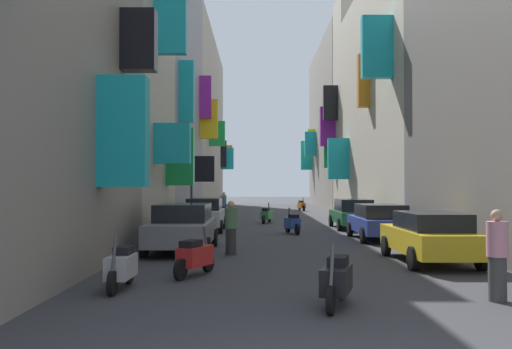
{
  "coord_description": "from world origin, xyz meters",
  "views": [
    {
      "loc": [
        -1.17,
        -4.72,
        2.1
      ],
      "look_at": [
        -1.17,
        19.59,
        2.58
      ],
      "focal_mm": 39.43,
      "sensor_mm": 36.0,
      "label": 1
    }
  ],
  "objects_px": {
    "scooter_green": "(267,215)",
    "scooter_orange": "(302,205)",
    "scooter_blue": "(292,223)",
    "scooter_black": "(337,280)",
    "scooter_silver": "(121,267)",
    "parked_car_yellow": "(430,236)",
    "pedestrian_mid_street": "(231,228)",
    "pedestrian_near_left": "(497,256)",
    "traffic_light_near_corner": "(192,166)",
    "parked_car_grey": "(183,227)",
    "parked_car_blue": "(380,221)",
    "parked_car_green": "(353,213)",
    "pedestrian_crossing": "(222,206)",
    "pedestrian_near_right": "(224,203)",
    "scooter_red": "(195,256)",
    "parked_car_silver": "(204,214)"
  },
  "relations": [
    {
      "from": "scooter_green",
      "to": "pedestrian_near_left",
      "type": "bearing_deg",
      "value": -79.82
    },
    {
      "from": "traffic_light_near_corner",
      "to": "scooter_blue",
      "type": "bearing_deg",
      "value": -48.2
    },
    {
      "from": "parked_car_green",
      "to": "traffic_light_near_corner",
      "type": "height_order",
      "value": "traffic_light_near_corner"
    },
    {
      "from": "scooter_orange",
      "to": "traffic_light_near_corner",
      "type": "xyz_separation_m",
      "value": [
        -7.27,
        -16.68,
        2.71
      ]
    },
    {
      "from": "scooter_green",
      "to": "pedestrian_near_right",
      "type": "bearing_deg",
      "value": 106.22
    },
    {
      "from": "parked_car_blue",
      "to": "parked_car_silver",
      "type": "bearing_deg",
      "value": 149.54
    },
    {
      "from": "parked_car_yellow",
      "to": "pedestrian_crossing",
      "type": "height_order",
      "value": "pedestrian_crossing"
    },
    {
      "from": "parked_car_green",
      "to": "pedestrian_near_left",
      "type": "height_order",
      "value": "pedestrian_near_left"
    },
    {
      "from": "scooter_orange",
      "to": "pedestrian_mid_street",
      "type": "xyz_separation_m",
      "value": [
        -4.57,
        -29.75,
        0.35
      ]
    },
    {
      "from": "scooter_silver",
      "to": "pedestrian_crossing",
      "type": "height_order",
      "value": "pedestrian_crossing"
    },
    {
      "from": "parked_car_blue",
      "to": "traffic_light_near_corner",
      "type": "xyz_separation_m",
      "value": [
        -8.26,
        8.34,
        2.44
      ]
    },
    {
      "from": "parked_car_green",
      "to": "pedestrian_near_right",
      "type": "relative_size",
      "value": 2.73
    },
    {
      "from": "scooter_black",
      "to": "pedestrian_crossing",
      "type": "height_order",
      "value": "pedestrian_crossing"
    },
    {
      "from": "traffic_light_near_corner",
      "to": "parked_car_grey",
      "type": "bearing_deg",
      "value": -84.75
    },
    {
      "from": "parked_car_yellow",
      "to": "parked_car_silver",
      "type": "bearing_deg",
      "value": 123.57
    },
    {
      "from": "scooter_blue",
      "to": "scooter_black",
      "type": "bearing_deg",
      "value": -90.72
    },
    {
      "from": "parked_car_yellow",
      "to": "pedestrian_crossing",
      "type": "relative_size",
      "value": 2.86
    },
    {
      "from": "scooter_silver",
      "to": "pedestrian_near_right",
      "type": "height_order",
      "value": "pedestrian_near_right"
    },
    {
      "from": "scooter_silver",
      "to": "pedestrian_near_left",
      "type": "xyz_separation_m",
      "value": [
        7.11,
        -1.15,
        0.37
      ]
    },
    {
      "from": "parked_car_grey",
      "to": "scooter_red",
      "type": "bearing_deg",
      "value": -79.32
    },
    {
      "from": "scooter_green",
      "to": "traffic_light_near_corner",
      "type": "distance_m",
      "value": 5.03
    },
    {
      "from": "parked_car_blue",
      "to": "pedestrian_near_left",
      "type": "bearing_deg",
      "value": -92.02
    },
    {
      "from": "scooter_blue",
      "to": "pedestrian_near_right",
      "type": "distance_m",
      "value": 17.5
    },
    {
      "from": "parked_car_blue",
      "to": "scooter_silver",
      "type": "relative_size",
      "value": 2.44
    },
    {
      "from": "scooter_orange",
      "to": "pedestrian_near_right",
      "type": "height_order",
      "value": "pedestrian_near_right"
    },
    {
      "from": "parked_car_silver",
      "to": "scooter_red",
      "type": "relative_size",
      "value": 2.51
    },
    {
      "from": "parked_car_grey",
      "to": "scooter_red",
      "type": "height_order",
      "value": "parked_car_grey"
    },
    {
      "from": "parked_car_blue",
      "to": "parked_car_grey",
      "type": "height_order",
      "value": "parked_car_grey"
    },
    {
      "from": "scooter_black",
      "to": "scooter_blue",
      "type": "bearing_deg",
      "value": 89.28
    },
    {
      "from": "parked_car_grey",
      "to": "scooter_silver",
      "type": "bearing_deg",
      "value": -93.27
    },
    {
      "from": "parked_car_yellow",
      "to": "pedestrian_mid_street",
      "type": "bearing_deg",
      "value": 162.1
    },
    {
      "from": "parked_car_green",
      "to": "scooter_orange",
      "type": "xyz_separation_m",
      "value": [
        -0.91,
        19.42,
        -0.29
      ]
    },
    {
      "from": "scooter_blue",
      "to": "traffic_light_near_corner",
      "type": "distance_m",
      "value": 8.05
    },
    {
      "from": "scooter_green",
      "to": "pedestrian_mid_street",
      "type": "xyz_separation_m",
      "value": [
        -1.35,
        -14.26,
        0.35
      ]
    },
    {
      "from": "scooter_green",
      "to": "traffic_light_near_corner",
      "type": "relative_size",
      "value": 0.42
    },
    {
      "from": "parked_car_green",
      "to": "traffic_light_near_corner",
      "type": "relative_size",
      "value": 0.94
    },
    {
      "from": "pedestrian_mid_street",
      "to": "scooter_black",
      "type": "bearing_deg",
      "value": -73.41
    },
    {
      "from": "parked_car_yellow",
      "to": "traffic_light_near_corner",
      "type": "xyz_separation_m",
      "value": [
        -8.19,
        14.84,
        2.44
      ]
    },
    {
      "from": "traffic_light_near_corner",
      "to": "pedestrian_near_left",
      "type": "bearing_deg",
      "value": -68.48
    },
    {
      "from": "scooter_orange",
      "to": "scooter_blue",
      "type": "bearing_deg",
      "value": -95.67
    },
    {
      "from": "parked_car_grey",
      "to": "pedestrian_mid_street",
      "type": "xyz_separation_m",
      "value": [
        1.59,
        -0.88,
        0.02
      ]
    },
    {
      "from": "pedestrian_near_right",
      "to": "pedestrian_crossing",
      "type": "bearing_deg",
      "value": -88.29
    },
    {
      "from": "scooter_green",
      "to": "scooter_orange",
      "type": "xyz_separation_m",
      "value": [
        3.21,
        15.49,
        -0.0
      ]
    },
    {
      "from": "scooter_black",
      "to": "pedestrian_near_left",
      "type": "distance_m",
      "value": 3.03
    },
    {
      "from": "scooter_green",
      "to": "pedestrian_near_left",
      "type": "height_order",
      "value": "pedestrian_near_left"
    },
    {
      "from": "parked_car_silver",
      "to": "scooter_blue",
      "type": "height_order",
      "value": "parked_car_silver"
    },
    {
      "from": "scooter_blue",
      "to": "pedestrian_crossing",
      "type": "height_order",
      "value": "pedestrian_crossing"
    },
    {
      "from": "scooter_black",
      "to": "scooter_green",
      "type": "height_order",
      "value": "same"
    },
    {
      "from": "scooter_silver",
      "to": "parked_car_yellow",
      "type": "bearing_deg",
      "value": 27.76
    },
    {
      "from": "scooter_orange",
      "to": "traffic_light_near_corner",
      "type": "height_order",
      "value": "traffic_light_near_corner"
    }
  ]
}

